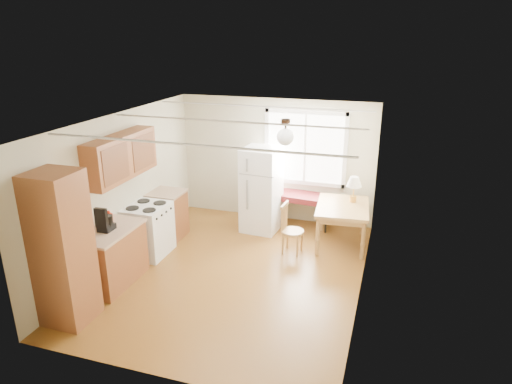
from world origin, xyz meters
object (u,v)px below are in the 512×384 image
at_px(dining_table, 342,211).
at_px(chair, 288,226).
at_px(bench, 298,197).
at_px(refrigerator, 261,190).

distance_m(dining_table, chair, 1.06).
relative_size(bench, chair, 1.68).
bearing_deg(refrigerator, dining_table, -2.84).
relative_size(dining_table, chair, 1.44).
bearing_deg(chair, dining_table, 39.90).
xyz_separation_m(bench, chair, (0.11, -1.23, -0.09)).
height_order(refrigerator, dining_table, refrigerator).
bearing_deg(chair, refrigerator, 136.89).
bearing_deg(bench, chair, -79.24).
distance_m(bench, chair, 1.24).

